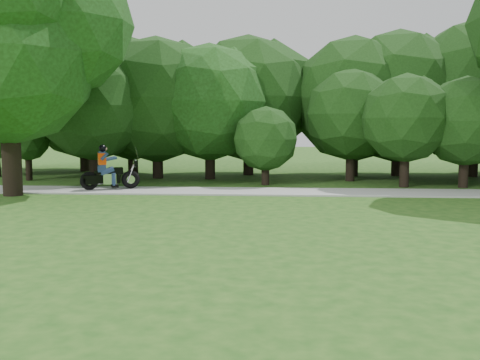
{
  "coord_description": "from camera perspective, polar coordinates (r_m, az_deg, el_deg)",
  "views": [
    {
      "loc": [
        -0.95,
        -12.13,
        2.57
      ],
      "look_at": [
        -2.02,
        3.47,
        0.94
      ],
      "focal_mm": 40.0,
      "sensor_mm": 36.0,
      "label": 1
    }
  ],
  "objects": [
    {
      "name": "touring_motorcycle",
      "position": [
        21.31,
        -14.07,
        0.72
      ],
      "size": [
        2.18,
        1.31,
        1.74
      ],
      "rotation": [
        0.0,
        0.0,
        0.39
      ],
      "color": "black",
      "rests_on": "walkway"
    },
    {
      "name": "tree_line",
      "position": [
        26.87,
        8.53,
        8.31
      ],
      "size": [
        39.7,
        12.01,
        7.67
      ],
      "color": "black",
      "rests_on": "ground"
    },
    {
      "name": "walkway",
      "position": [
        20.31,
        6.58,
        -1.27
      ],
      "size": [
        60.0,
        2.2,
        0.06
      ],
      "primitive_type": "cube",
      "color": "#A9A9A4",
      "rests_on": "ground"
    },
    {
      "name": "big_tree_west",
      "position": [
        21.5,
        -23.33,
        14.0
      ],
      "size": [
        8.64,
        6.56,
        9.96
      ],
      "color": "black",
      "rests_on": "ground"
    },
    {
      "name": "ground",
      "position": [
        12.44,
        8.27,
        -6.03
      ],
      "size": [
        100.0,
        100.0,
        0.0
      ],
      "primitive_type": "plane",
      "color": "#1F4F16",
      "rests_on": "ground"
    }
  ]
}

